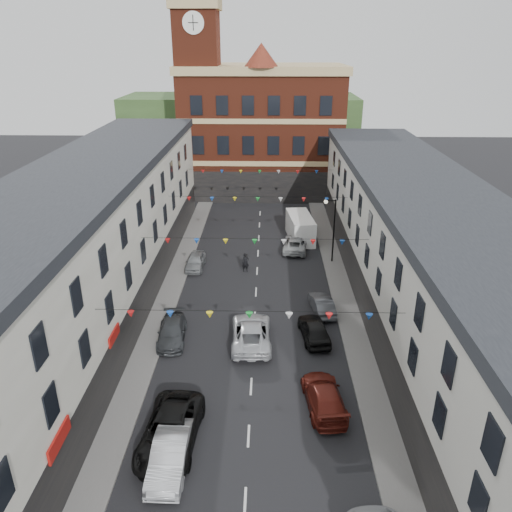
# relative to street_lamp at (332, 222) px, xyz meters

# --- Properties ---
(ground) EXTENTS (160.00, 160.00, 0.00)m
(ground) POSITION_rel_street_lamp_xyz_m (-6.55, -14.00, -3.90)
(ground) COLOR black
(ground) RESTS_ON ground
(pavement_left) EXTENTS (1.80, 64.00, 0.15)m
(pavement_left) POSITION_rel_street_lamp_xyz_m (-13.45, -12.00, -3.83)
(pavement_left) COLOR #605E5B
(pavement_left) RESTS_ON ground
(pavement_right) EXTENTS (1.80, 64.00, 0.15)m
(pavement_right) POSITION_rel_street_lamp_xyz_m (0.35, -12.00, -3.83)
(pavement_right) COLOR #605E5B
(pavement_right) RESTS_ON ground
(terrace_left) EXTENTS (8.40, 56.00, 10.70)m
(terrace_left) POSITION_rel_street_lamp_xyz_m (-18.33, -13.00, 1.44)
(terrace_left) COLOR beige
(terrace_left) RESTS_ON ground
(terrace_right) EXTENTS (8.40, 56.00, 9.70)m
(terrace_right) POSITION_rel_street_lamp_xyz_m (5.23, -13.00, 0.95)
(terrace_right) COLOR beige
(terrace_right) RESTS_ON ground
(civic_building) EXTENTS (20.60, 13.30, 18.50)m
(civic_building) POSITION_rel_street_lamp_xyz_m (-6.55, 23.95, 4.23)
(civic_building) COLOR maroon
(civic_building) RESTS_ON ground
(clock_tower) EXTENTS (5.60, 5.60, 30.00)m
(clock_tower) POSITION_rel_street_lamp_xyz_m (-14.05, 21.00, 11.03)
(clock_tower) COLOR maroon
(clock_tower) RESTS_ON ground
(distant_hill) EXTENTS (40.00, 14.00, 10.00)m
(distant_hill) POSITION_rel_street_lamp_xyz_m (-10.55, 48.00, 1.10)
(distant_hill) COLOR #2B4520
(distant_hill) RESTS_ON ground
(street_lamp) EXTENTS (1.10, 0.36, 6.00)m
(street_lamp) POSITION_rel_street_lamp_xyz_m (0.00, 0.00, 0.00)
(street_lamp) COLOR black
(street_lamp) RESTS_ON ground
(car_left_b) EXTENTS (1.66, 4.64, 1.52)m
(car_left_b) POSITION_rel_street_lamp_xyz_m (-10.15, -24.07, -3.14)
(car_left_b) COLOR #AFB2B7
(car_left_b) RESTS_ON ground
(car_left_c) EXTENTS (2.99, 5.92, 1.60)m
(car_left_c) POSITION_rel_street_lamp_xyz_m (-10.42, -22.61, -3.10)
(car_left_c) COLOR black
(car_left_c) RESTS_ON ground
(car_left_d) EXTENTS (2.11, 4.53, 1.28)m
(car_left_d) POSITION_rel_street_lamp_xyz_m (-12.05, -13.14, -3.27)
(car_left_d) COLOR #383B3E
(car_left_d) RESTS_ON ground
(car_left_e) EXTENTS (1.62, 3.85, 1.30)m
(car_left_e) POSITION_rel_street_lamp_xyz_m (-12.05, -1.45, -3.25)
(car_left_e) COLOR gray
(car_left_e) RESTS_ON ground
(car_right_c) EXTENTS (2.50, 5.05, 1.41)m
(car_right_c) POSITION_rel_street_lamp_xyz_m (-2.49, -19.66, -3.20)
(car_right_c) COLOR #5E1A12
(car_right_c) RESTS_ON ground
(car_right_d) EXTENTS (2.23, 4.42, 1.44)m
(car_right_d) POSITION_rel_street_lamp_xyz_m (-2.44, -12.76, -3.18)
(car_right_d) COLOR black
(car_right_d) RESTS_ON ground
(car_right_e) EXTENTS (1.87, 4.03, 1.28)m
(car_right_e) POSITION_rel_street_lamp_xyz_m (-1.57, -9.10, -3.26)
(car_right_e) COLOR #494C51
(car_right_e) RESTS_ON ground
(car_right_f) EXTENTS (2.81, 5.06, 1.34)m
(car_right_f) POSITION_rel_street_lamp_xyz_m (-2.95, 2.90, -3.23)
(car_right_f) COLOR #AAADAF
(car_right_f) RESTS_ON ground
(moving_car) EXTENTS (2.76, 5.64, 1.54)m
(moving_car) POSITION_rel_street_lamp_xyz_m (-6.69, -13.32, -3.13)
(moving_car) COLOR silver
(moving_car) RESTS_ON ground
(white_van) EXTENTS (2.82, 5.83, 2.48)m
(white_van) POSITION_rel_street_lamp_xyz_m (-2.34, 5.85, -2.66)
(white_van) COLOR white
(white_van) RESTS_ON ground
(pedestrian) EXTENTS (0.72, 0.58, 1.73)m
(pedestrian) POSITION_rel_street_lamp_xyz_m (-7.56, -2.12, -3.04)
(pedestrian) COLOR black
(pedestrian) RESTS_ON ground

